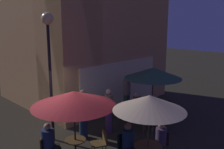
{
  "coord_description": "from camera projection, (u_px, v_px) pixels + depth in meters",
  "views": [
    {
      "loc": [
        -4.03,
        -6.26,
        4.1
      ],
      "look_at": [
        2.36,
        0.12,
        2.18
      ],
      "focal_mm": 40.15,
      "sensor_mm": 36.0,
      "label": 1
    }
  ],
  "objects": [
    {
      "name": "cafe_chair_2",
      "position": [
        169.0,
        110.0,
        10.21
      ],
      "size": [
        0.53,
        0.53,
        0.9
      ],
      "rotation": [
        0.0,
        0.0,
        2.66
      ],
      "color": "black",
      "rests_on": "ground"
    },
    {
      "name": "patron_seated_0",
      "position": [
        50.0,
        141.0,
        7.21
      ],
      "size": [
        0.55,
        0.52,
        1.26
      ],
      "rotation": [
        0.0,
        0.0,
        -0.63
      ],
      "color": "black",
      "rests_on": "ground"
    },
    {
      "name": "patio_umbrella_1",
      "position": [
        153.0,
        73.0,
        9.65
      ],
      "size": [
        2.22,
        2.22,
        2.36
      ],
      "color": "black",
      "rests_on": "ground"
    },
    {
      "name": "patron_seated_2",
      "position": [
        129.0,
        141.0,
        7.23
      ],
      "size": [
        0.37,
        0.54,
        1.25
      ],
      "rotation": [
        0.0,
        0.0,
        -1.51
      ],
      "color": "#441923",
      "rests_on": "ground"
    },
    {
      "name": "patron_standing_4",
      "position": [
        109.0,
        110.0,
        9.29
      ],
      "size": [
        0.3,
        0.3,
        1.68
      ],
      "rotation": [
        0.0,
        0.0,
        1.23
      ],
      "color": "#633C6F",
      "rests_on": "ground"
    },
    {
      "name": "street_lamp_near_corner",
      "position": [
        49.0,
        45.0,
        8.14
      ],
      "size": [
        0.4,
        0.4,
        4.38
      ],
      "color": "black",
      "rests_on": "ground"
    },
    {
      "name": "cafe_table_0",
      "position": [
        75.0,
        147.0,
        7.37
      ],
      "size": [
        0.62,
        0.62,
        0.71
      ],
      "color": "black",
      "rests_on": "ground"
    },
    {
      "name": "patron_standing_6",
      "position": [
        127.0,
        96.0,
        11.0
      ],
      "size": [
        0.32,
        0.32,
        1.77
      ],
      "rotation": [
        0.0,
        0.0,
        2.83
      ],
      "color": "#324435",
      "rests_on": "ground"
    },
    {
      "name": "patio_umbrella_0",
      "position": [
        74.0,
        99.0,
        7.06
      ],
      "size": [
        2.41,
        2.41,
        2.18
      ],
      "color": "black",
      "rests_on": "ground"
    },
    {
      "name": "patio_umbrella_2",
      "position": [
        149.0,
        103.0,
        6.54
      ],
      "size": [
        1.94,
        1.94,
        2.22
      ],
      "color": "black",
      "rests_on": "ground"
    },
    {
      "name": "patron_seated_1",
      "position": [
        138.0,
        104.0,
        10.48
      ],
      "size": [
        0.37,
        0.54,
        1.22
      ],
      "rotation": [
        0.0,
        0.0,
        -1.62
      ],
      "color": "#5C3165",
      "rests_on": "ground"
    },
    {
      "name": "cafe_chair_7",
      "position": [
        162.0,
        143.0,
        7.44
      ],
      "size": [
        0.41,
        0.41,
        0.92
      ],
      "rotation": [
        0.0,
        0.0,
        -3.05
      ],
      "color": "#4D3227",
      "rests_on": "ground"
    },
    {
      "name": "cafe_chair_3",
      "position": [
        135.0,
        107.0,
        10.62
      ],
      "size": [
        0.41,
        0.41,
        0.88
      ],
      "rotation": [
        0.0,
        0.0,
        -1.62
      ],
      "color": "black",
      "rests_on": "ground"
    },
    {
      "name": "cafe_chair_1",
      "position": [
        101.0,
        141.0,
        7.63
      ],
      "size": [
        0.58,
        0.58,
        0.86
      ],
      "rotation": [
        0.0,
        0.0,
        2.7
      ],
      "color": "brown",
      "rests_on": "ground"
    },
    {
      "name": "cafe_table_1",
      "position": [
        152.0,
        114.0,
        10.0
      ],
      "size": [
        0.63,
        0.63,
        0.72
      ],
      "color": "black",
      "rests_on": "ground"
    },
    {
      "name": "patron_standing_5",
      "position": [
        83.0,
        114.0,
        8.82
      ],
      "size": [
        0.35,
        0.35,
        1.79
      ],
      "rotation": [
        0.0,
        0.0,
        2.94
      ],
      "color": "#23354E",
      "rests_on": "ground"
    },
    {
      "name": "cafe_chair_5",
      "position": [
        125.0,
        145.0,
        7.36
      ],
      "size": [
        0.46,
        0.46,
        0.89
      ],
      "rotation": [
        0.0,
        0.0,
        -1.51
      ],
      "color": "black",
      "rests_on": "ground"
    },
    {
      "name": "cafe_chair_0",
      "position": [
        45.0,
        148.0,
        7.23
      ],
      "size": [
        0.56,
        0.56,
        0.86
      ],
      "rotation": [
        0.0,
        0.0,
        -0.63
      ],
      "color": "#51341B",
      "rests_on": "ground"
    },
    {
      "name": "cafe_chair_4",
      "position": [
        148.0,
        120.0,
        9.22
      ],
      "size": [
        0.56,
        0.56,
        0.86
      ],
      "rotation": [
        0.0,
        0.0,
        0.48
      ],
      "color": "brown",
      "rests_on": "ground"
    },
    {
      "name": "cafe_building",
      "position": [
        77.0,
        11.0,
        11.69
      ],
      "size": [
        6.81,
        6.4,
        9.17
      ],
      "color": "tan",
      "rests_on": "ground"
    },
    {
      "name": "patron_seated_3",
      "position": [
        160.0,
        140.0,
        7.31
      ],
      "size": [
        0.53,
        0.35,
        1.24
      ],
      "rotation": [
        0.0,
        0.0,
        -3.05
      ],
      "color": "#31482B",
      "rests_on": "ground"
    }
  ]
}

